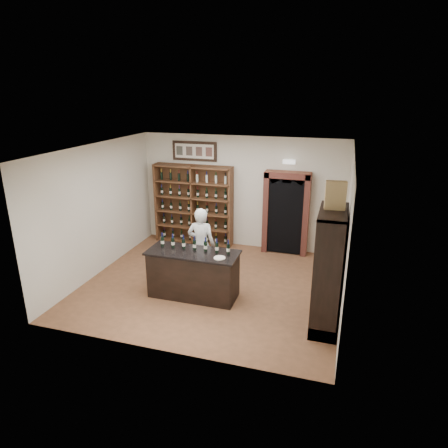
{
  "coord_description": "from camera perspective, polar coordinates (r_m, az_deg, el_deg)",
  "views": [
    {
      "loc": [
        2.59,
        -7.57,
        4.15
      ],
      "look_at": [
        0.19,
        0.3,
        1.34
      ],
      "focal_mm": 32.0,
      "sensor_mm": 36.0,
      "label": 1
    }
  ],
  "objects": [
    {
      "name": "wine_shelf",
      "position": [
        11.07,
        -4.31,
        2.8
      ],
      "size": [
        2.2,
        0.38,
        2.2
      ],
      "color": "brown",
      "rests_on": "ground"
    },
    {
      "name": "counter_bottle_1",
      "position": [
        8.37,
        -7.31,
        -2.63
      ],
      "size": [
        0.07,
        0.07,
        0.3
      ],
      "color": "black",
      "rests_on": "tasting_counter"
    },
    {
      "name": "counter_bottle_2",
      "position": [
        8.28,
        -5.79,
        -2.82
      ],
      "size": [
        0.07,
        0.07,
        0.3
      ],
      "color": "black",
      "rests_on": "tasting_counter"
    },
    {
      "name": "tasting_counter",
      "position": [
        8.35,
        -4.4,
        -7.18
      ],
      "size": [
        1.88,
        0.78,
        1.0
      ],
      "color": "black",
      "rests_on": "ground"
    },
    {
      "name": "framed_picture",
      "position": [
        10.88,
        -4.24,
        10.34
      ],
      "size": [
        1.25,
        0.04,
        0.52
      ],
      "primitive_type": "cube",
      "color": "black",
      "rests_on": "wall_back"
    },
    {
      "name": "wall_right",
      "position": [
        8.02,
        17.13,
        -1.31
      ],
      "size": [
        0.04,
        5.0,
        3.0
      ],
      "primitive_type": "cube",
      "color": "beige",
      "rests_on": "ground"
    },
    {
      "name": "side_cabinet",
      "position": [
        7.48,
        14.76,
        -8.81
      ],
      "size": [
        0.48,
        1.2,
        2.2
      ],
      "color": "black",
      "rests_on": "ground"
    },
    {
      "name": "plate",
      "position": [
        7.81,
        -0.64,
        -4.86
      ],
      "size": [
        0.23,
        0.23,
        0.02
      ],
      "primitive_type": "cylinder",
      "color": "beige",
      "rests_on": "tasting_counter"
    },
    {
      "name": "arched_doorway",
      "position": [
        10.43,
        8.86,
        1.84
      ],
      "size": [
        1.17,
        0.35,
        2.17
      ],
      "color": "black",
      "rests_on": "ground"
    },
    {
      "name": "counter_bottle_6",
      "position": [
        7.97,
        0.61,
        -3.57
      ],
      "size": [
        0.07,
        0.07,
        0.3
      ],
      "color": "black",
      "rests_on": "tasting_counter"
    },
    {
      "name": "floor",
      "position": [
        9.01,
        -1.73,
        -8.58
      ],
      "size": [
        5.5,
        5.5,
        0.0
      ],
      "primitive_type": "plane",
      "color": "brown",
      "rests_on": "ground"
    },
    {
      "name": "counter_bottle_0",
      "position": [
        8.46,
        -8.79,
        -2.45
      ],
      "size": [
        0.07,
        0.07,
        0.3
      ],
      "color": "black",
      "rests_on": "tasting_counter"
    },
    {
      "name": "shopkeeper",
      "position": [
        8.9,
        -3.27,
        -2.96
      ],
      "size": [
        0.65,
        0.46,
        1.69
      ],
      "primitive_type": "imported",
      "rotation": [
        0.0,
        0.0,
        3.22
      ],
      "color": "white",
      "rests_on": "ground"
    },
    {
      "name": "counter_bottle_5",
      "position": [
        8.04,
        -1.04,
        -3.38
      ],
      "size": [
        0.07,
        0.07,
        0.3
      ],
      "color": "black",
      "rests_on": "tasting_counter"
    },
    {
      "name": "wall_left",
      "position": [
        9.63,
        -17.52,
        1.99
      ],
      "size": [
        0.04,
        5.0,
        3.0
      ],
      "primitive_type": "cube",
      "color": "beige",
      "rests_on": "ground"
    },
    {
      "name": "ceiling",
      "position": [
        8.08,
        -1.94,
        10.66
      ],
      "size": [
        5.5,
        5.5,
        0.0
      ],
      "primitive_type": "plane",
      "rotation": [
        3.14,
        0.0,
        0.0
      ],
      "color": "white",
      "rests_on": "wall_back"
    },
    {
      "name": "counter_bottle_3",
      "position": [
        8.19,
        -4.24,
        -3.0
      ],
      "size": [
        0.07,
        0.07,
        0.3
      ],
      "color": "black",
      "rests_on": "tasting_counter"
    },
    {
      "name": "counter_bottle_4",
      "position": [
        8.11,
        -2.65,
        -3.19
      ],
      "size": [
        0.07,
        0.07,
        0.3
      ],
      "color": "black",
      "rests_on": "tasting_counter"
    },
    {
      "name": "emergency_light",
      "position": [
        10.23,
        9.29,
        8.75
      ],
      "size": [
        0.3,
        0.1,
        0.1
      ],
      "primitive_type": "cube",
      "color": "white",
      "rests_on": "wall_back"
    },
    {
      "name": "wine_crate",
      "position": [
        6.96,
        15.64,
        3.96
      ],
      "size": [
        0.36,
        0.18,
        0.49
      ],
      "primitive_type": "cube",
      "rotation": [
        0.0,
        0.0,
        0.11
      ],
      "color": "tan",
      "rests_on": "side_cabinet"
    },
    {
      "name": "wall_back",
      "position": [
        10.73,
        2.47,
        4.53
      ],
      "size": [
        5.5,
        0.04,
        3.0
      ],
      "primitive_type": "cube",
      "color": "beige",
      "rests_on": "ground"
    }
  ]
}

